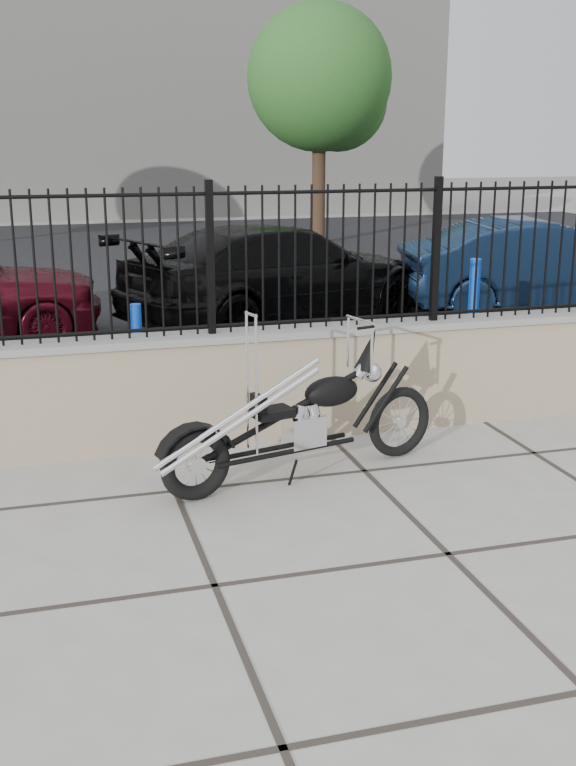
# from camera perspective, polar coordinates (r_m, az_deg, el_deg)

# --- Properties ---
(ground_plane) EXTENTS (90.00, 90.00, 0.00)m
(ground_plane) POSITION_cam_1_polar(r_m,az_deg,el_deg) (5.84, 10.16, -10.69)
(ground_plane) COLOR #99968E
(ground_plane) RESTS_ON ground
(parking_lot) EXTENTS (30.00, 30.00, 0.00)m
(parking_lot) POSITION_cam_1_polar(r_m,az_deg,el_deg) (17.53, -7.93, 7.05)
(parking_lot) COLOR black
(parking_lot) RESTS_ON ground
(retaining_wall) EXTENTS (14.00, 0.36, 0.96)m
(retaining_wall) POSITION_cam_1_polar(r_m,az_deg,el_deg) (7.84, 2.41, 0.19)
(retaining_wall) COLOR gray
(retaining_wall) RESTS_ON ground_plane
(iron_fence) EXTENTS (14.00, 0.08, 1.20)m
(iron_fence) POSITION_cam_1_polar(r_m,az_deg,el_deg) (7.63, 2.50, 8.03)
(iron_fence) COLOR black
(iron_fence) RESTS_ON retaining_wall
(background_building) EXTENTS (22.00, 6.00, 8.00)m
(background_building) POSITION_cam_1_polar(r_m,az_deg,el_deg) (31.30, -12.06, 17.92)
(background_building) COLOR beige
(background_building) RESTS_ON ground_plane
(chopper_motorcycle) EXTENTS (2.29, 0.93, 1.36)m
(chopper_motorcycle) POSITION_cam_1_polar(r_m,az_deg,el_deg) (6.73, 0.70, -0.66)
(chopper_motorcycle) COLOR black
(chopper_motorcycle) RESTS_ON ground_plane
(car_black) EXTENTS (5.07, 3.58, 1.36)m
(car_black) POSITION_cam_1_polar(r_m,az_deg,el_deg) (12.53, -0.52, 6.97)
(car_black) COLOR black
(car_black) RESTS_ON parking_lot
(car_blue) EXTENTS (4.31, 2.13, 1.36)m
(car_blue) POSITION_cam_1_polar(r_m,az_deg,el_deg) (13.78, 15.94, 7.16)
(car_blue) COLOR #0E1C33
(car_blue) RESTS_ON parking_lot
(bollard_a) EXTENTS (0.13, 0.13, 0.92)m
(bollard_a) POSITION_cam_1_polar(r_m,az_deg,el_deg) (9.17, -9.56, 2.15)
(bollard_a) COLOR #0C3BB7
(bollard_a) RESTS_ON ground_plane
(bollard_b) EXTENTS (0.15, 0.15, 1.12)m
(bollard_b) POSITION_cam_1_polar(r_m,az_deg,el_deg) (11.13, 11.72, 4.90)
(bollard_b) COLOR blue
(bollard_b) RESTS_ON ground_plane
(tree_right) EXTENTS (3.34, 3.34, 5.64)m
(tree_right) POSITION_cam_1_polar(r_m,az_deg,el_deg) (21.74, 2.03, 19.26)
(tree_right) COLOR #382619
(tree_right) RESTS_ON ground_plane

